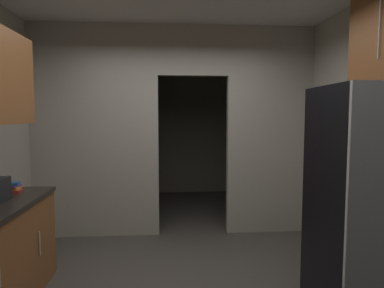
# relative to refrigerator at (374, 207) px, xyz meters

# --- Properties ---
(kitchen_partition) EXTENTS (3.73, 0.12, 2.78)m
(kitchen_partition) POSITION_rel_refrigerator_xyz_m (-1.52, 2.10, 0.56)
(kitchen_partition) COLOR #ADA899
(kitchen_partition) RESTS_ON ground
(adjoining_room_shell) EXTENTS (3.73, 2.55, 2.78)m
(adjoining_room_shell) POSITION_rel_refrigerator_xyz_m (-1.46, 3.88, 0.48)
(adjoining_room_shell) COLOR gray
(adjoining_room_shell) RESTS_ON ground
(refrigerator) EXTENTS (0.81, 0.74, 1.82)m
(refrigerator) POSITION_rel_refrigerator_xyz_m (0.00, 0.00, 0.00)
(refrigerator) COLOR black
(refrigerator) RESTS_ON ground
(book_stack) EXTENTS (0.15, 0.16, 0.09)m
(book_stack) POSITION_rel_refrigerator_xyz_m (-3.00, 0.82, 0.02)
(book_stack) COLOR red
(book_stack) RESTS_ON lower_cabinet_run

